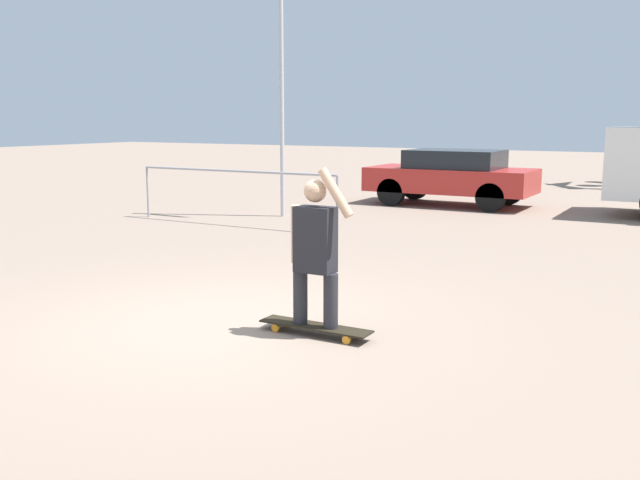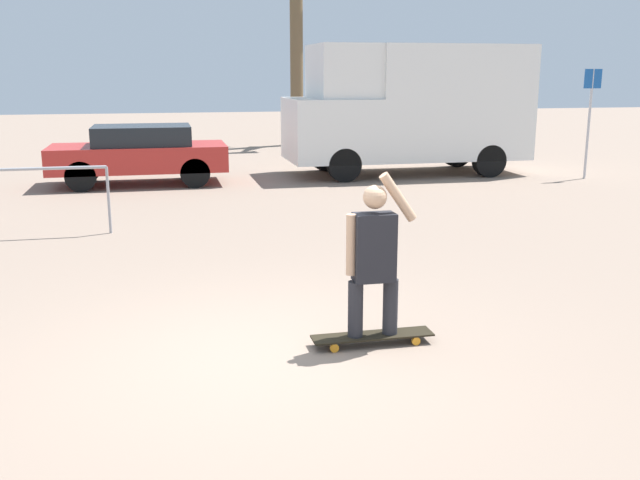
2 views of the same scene
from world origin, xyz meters
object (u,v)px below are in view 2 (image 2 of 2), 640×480
object	(u,v)px
person_skateboarder	(374,254)
street_sign	(590,109)
camper_van	(411,105)
parked_car_red	(140,153)
skateboard	(372,336)

from	to	relation	value
person_skateboarder	street_sign	bearing A→B (deg)	48.57
camper_van	parked_car_red	world-z (taller)	camper_van
parked_car_red	street_sign	size ratio (longest dim) A/B	1.51
person_skateboarder	camper_van	distance (m)	11.67
person_skateboarder	parked_car_red	xyz separation A→B (m)	(-2.28, 10.51, -0.16)
person_skateboarder	street_sign	world-z (taller)	street_sign
camper_van	street_sign	xyz separation A→B (m)	(3.78, -1.75, -0.05)
person_skateboarder	street_sign	xyz separation A→B (m)	(8.03, 9.09, 0.75)
parked_car_red	street_sign	bearing A→B (deg)	-7.81
skateboard	camper_van	bearing A→B (deg)	68.62
street_sign	parked_car_red	bearing A→B (deg)	172.19
person_skateboarder	parked_car_red	distance (m)	10.75
parked_car_red	street_sign	distance (m)	10.44
person_skateboarder	camper_van	world-z (taller)	camper_van
person_skateboarder	parked_car_red	bearing A→B (deg)	102.24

